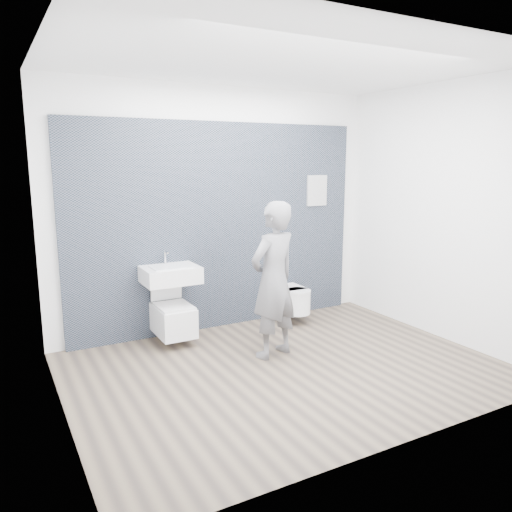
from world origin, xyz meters
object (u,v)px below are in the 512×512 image
washbasin (170,274)px  toilet_rounded (293,300)px  visitor (273,280)px  toilet_square (173,318)px

washbasin → toilet_rounded: bearing=-1.9°
toilet_rounded → visitor: 1.24m
toilet_square → toilet_rounded: bearing=-0.4°
toilet_square → toilet_rounded: 1.54m
toilet_square → toilet_rounded: size_ratio=1.34×
toilet_square → toilet_rounded: toilet_square is taller
washbasin → toilet_square: washbasin is taller
washbasin → toilet_rounded: washbasin is taller
visitor → toilet_square: bearing=-63.6°
visitor → toilet_rounded: bearing=-149.6°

